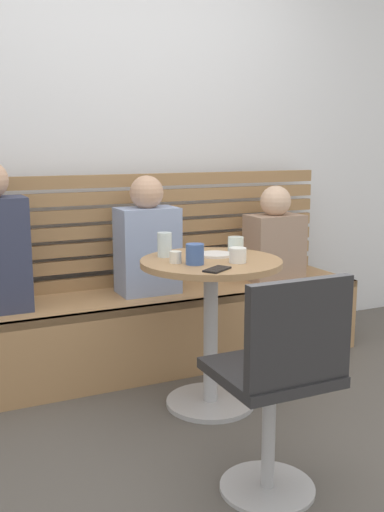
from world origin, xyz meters
name	(u,v)px	position (x,y,z in m)	size (l,w,h in m)	color
ground	(247,468)	(0.00, 0.00, 0.00)	(8.00, 8.00, 0.00)	#514C47
back_wall	(113,116)	(0.00, 1.64, 1.45)	(5.20, 0.10, 2.90)	silver
booth_bench	(142,331)	(0.00, 1.20, 0.22)	(2.70, 0.52, 0.44)	#A87C51
booth_backrest	(126,230)	(0.00, 1.44, 0.78)	(2.65, 0.04, 0.67)	#9A7249
cafe_table	(211,304)	(0.13, 0.59, 0.52)	(0.68, 0.68, 0.74)	#ADADB2
white_chair	(280,380)	(-0.01, -0.23, 0.46)	(0.40, 0.40, 0.85)	#ADADB2
person_child_left	(147,242)	(0.05, 1.22, 0.74)	(0.34, 0.22, 0.67)	#8C9EC6
person_child_middle	(275,239)	(0.89, 1.19, 0.70)	(0.34, 0.22, 0.59)	#9E7F6B
cup_ceramic_white	(238,255)	(0.21, 0.47, 0.78)	(0.08, 0.08, 0.07)	white
cup_glass_tall	(165,245)	(-0.04, 0.75, 0.80)	(0.07, 0.07, 0.12)	silver
cup_espresso_small	(175,257)	(-0.05, 0.58, 0.77)	(0.06, 0.06, 0.06)	silver
cup_mug_blue	(195,254)	(0.01, 0.52, 0.79)	(0.08, 0.08, 0.10)	#3D5B9E
cup_glass_short	(236,245)	(0.33, 0.70, 0.78)	(0.08, 0.08, 0.08)	silver
plate_small	(216,255)	(0.20, 0.66, 0.75)	(0.17, 0.17, 0.01)	white
phone_on_table	(217,269)	(0.05, 0.36, 0.74)	(0.07, 0.14, 0.01)	black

